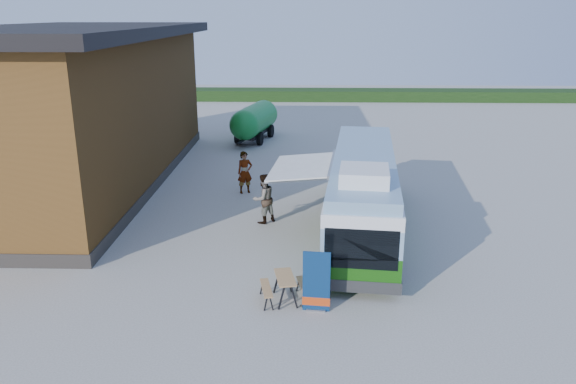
{
  "coord_description": "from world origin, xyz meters",
  "views": [
    {
      "loc": [
        0.5,
        -16.7,
        8.05
      ],
      "look_at": [
        -0.07,
        4.11,
        1.4
      ],
      "focal_mm": 35.0,
      "sensor_mm": 36.0,
      "label": 1
    }
  ],
  "objects_px": {
    "banner": "(316,287)",
    "picnic_table": "(285,283)",
    "slurry_tanker": "(255,120)",
    "bus": "(363,190)",
    "person_b": "(264,199)",
    "person_a": "(245,172)"
  },
  "relations": [
    {
      "from": "picnic_table",
      "to": "person_a",
      "type": "xyz_separation_m",
      "value": [
        -2.21,
        10.34,
        0.41
      ]
    },
    {
      "from": "banner",
      "to": "picnic_table",
      "type": "relative_size",
      "value": 1.16
    },
    {
      "from": "banner",
      "to": "person_b",
      "type": "xyz_separation_m",
      "value": [
        -1.96,
        7.01,
        0.26
      ]
    },
    {
      "from": "banner",
      "to": "slurry_tanker",
      "type": "relative_size",
      "value": 0.29
    },
    {
      "from": "bus",
      "to": "slurry_tanker",
      "type": "bearing_deg",
      "value": 114.86
    },
    {
      "from": "person_a",
      "to": "banner",
      "type": "bearing_deg",
      "value": -97.89
    },
    {
      "from": "person_a",
      "to": "person_b",
      "type": "distance_m",
      "value": 4.06
    },
    {
      "from": "banner",
      "to": "picnic_table",
      "type": "height_order",
      "value": "banner"
    },
    {
      "from": "slurry_tanker",
      "to": "bus",
      "type": "bearing_deg",
      "value": -58.57
    },
    {
      "from": "bus",
      "to": "person_b",
      "type": "xyz_separation_m",
      "value": [
        -3.84,
        0.89,
        -0.66
      ]
    },
    {
      "from": "bus",
      "to": "person_b",
      "type": "distance_m",
      "value": 3.99
    },
    {
      "from": "bus",
      "to": "banner",
      "type": "height_order",
      "value": "bus"
    },
    {
      "from": "banner",
      "to": "picnic_table",
      "type": "bearing_deg",
      "value": 153.83
    },
    {
      "from": "bus",
      "to": "banner",
      "type": "distance_m",
      "value": 6.46
    },
    {
      "from": "picnic_table",
      "to": "person_a",
      "type": "relative_size",
      "value": 0.79
    },
    {
      "from": "picnic_table",
      "to": "slurry_tanker",
      "type": "relative_size",
      "value": 0.25
    },
    {
      "from": "banner",
      "to": "person_a",
      "type": "xyz_separation_m",
      "value": [
        -3.1,
        10.9,
        0.25
      ]
    },
    {
      "from": "picnic_table",
      "to": "slurry_tanker",
      "type": "xyz_separation_m",
      "value": [
        -2.71,
        21.69,
        0.78
      ]
    },
    {
      "from": "banner",
      "to": "slurry_tanker",
      "type": "xyz_separation_m",
      "value": [
        -3.6,
        22.25,
        0.62
      ]
    },
    {
      "from": "picnic_table",
      "to": "person_a",
      "type": "height_order",
      "value": "person_a"
    },
    {
      "from": "bus",
      "to": "slurry_tanker",
      "type": "relative_size",
      "value": 1.84
    },
    {
      "from": "picnic_table",
      "to": "slurry_tanker",
      "type": "bearing_deg",
      "value": 86.46
    }
  ]
}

